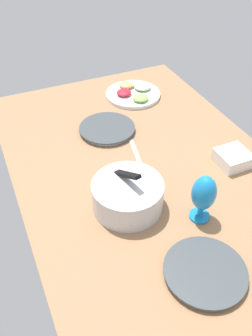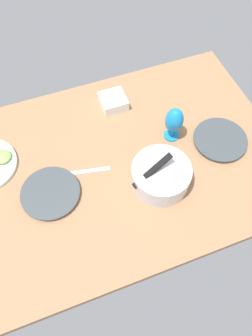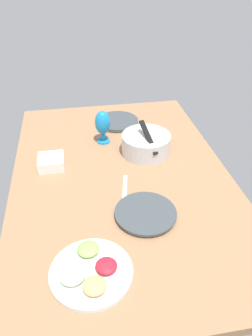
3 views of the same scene
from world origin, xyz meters
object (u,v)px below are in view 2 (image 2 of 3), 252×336
at_px(dinner_plate_right, 51,193).
at_px(mixing_bowl, 161,175).
at_px(dinner_plate_left, 220,140).
at_px(hurricane_glass_blue, 174,121).
at_px(square_bowl_white, 113,101).

bearing_deg(dinner_plate_right, mixing_bowl, 167.27).
bearing_deg(dinner_plate_left, hurricane_glass_blue, -28.57).
distance_m(dinner_plate_right, mixing_bowl, 0.48).
bearing_deg(square_bowl_white, dinner_plate_right, 42.41).
relative_size(dinner_plate_right, square_bowl_white, 2.04).
xyz_separation_m(dinner_plate_right, square_bowl_white, (-0.42, -0.39, 0.02)).
distance_m(dinner_plate_right, hurricane_glass_blue, 0.63).
relative_size(mixing_bowl, hurricane_glass_blue, 1.41).
relative_size(dinner_plate_left, dinner_plate_right, 1.00).
bearing_deg(hurricane_glass_blue, dinner_plate_right, 9.50).
bearing_deg(dinner_plate_left, square_bowl_white, -44.59).
distance_m(dinner_plate_right, square_bowl_white, 0.57).
distance_m(dinner_plate_left, square_bowl_white, 0.56).
height_order(dinner_plate_left, square_bowl_white, square_bowl_white).
xyz_separation_m(dinner_plate_left, square_bowl_white, (0.40, -0.39, 0.02)).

